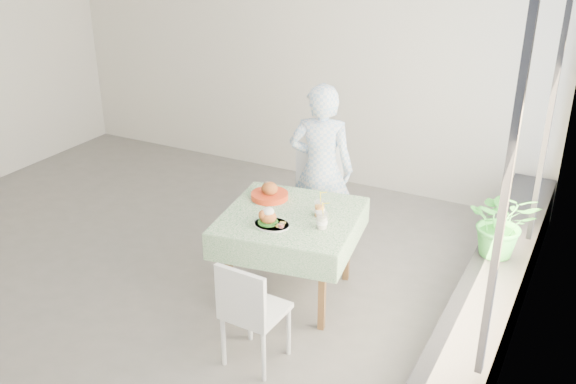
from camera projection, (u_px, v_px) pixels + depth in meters
The scene contains 14 objects.
floor at pixel (167, 262), 5.86m from camera, with size 6.00×6.00×0.00m, color #5B5856.
wall_back at pixel (292, 57), 7.31m from camera, with size 6.00×0.02×2.80m, color silver.
wall_right at pixel (535, 182), 4.02m from camera, with size 0.02×5.00×2.80m, color silver.
window_pane at pixel (536, 143), 3.93m from camera, with size 0.01×4.80×2.18m, color #D1E0F9.
window_ledge at pixel (480, 324), 4.58m from camera, with size 0.40×4.80×0.50m, color black.
cafe_table at pixel (291, 245), 5.20m from camera, with size 1.18×1.18×0.74m.
chair_far at pixel (321, 218), 6.03m from camera, with size 0.62×0.62×0.95m.
chair_near at pixel (255, 331), 4.50m from camera, with size 0.41×0.41×0.82m.
diner at pixel (321, 170), 5.77m from camera, with size 0.59×0.38×1.61m, color #8BB4DF.
main_dish at pixel (270, 220), 4.89m from camera, with size 0.29×0.29×0.15m.
juice_cup_orange at pixel (320, 209), 5.04m from camera, with size 0.09×0.09×0.25m.
juice_cup_lemonade at pixel (322, 221), 4.85m from camera, with size 0.09×0.09×0.26m.
second_dish at pixel (270, 194), 5.34m from camera, with size 0.31×0.31×0.15m.
potted_plant at pixel (503, 222), 4.87m from camera, with size 0.51×0.44×0.57m, color #2E822B.
Camera 1 is at (3.34, -3.99, 2.99)m, focal length 40.00 mm.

